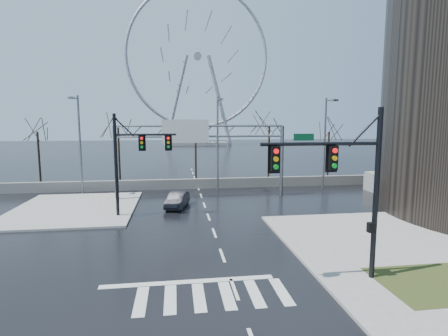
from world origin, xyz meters
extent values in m
plane|color=black|center=(0.00, 0.00, 0.00)|extent=(260.00, 260.00, 0.00)
cube|color=gray|center=(10.00, 2.00, 0.07)|extent=(12.00, 10.00, 0.15)
cube|color=gray|center=(-11.00, 12.00, 0.07)|extent=(10.00, 12.00, 0.15)
cube|color=#283817|center=(9.00, -5.00, 0.15)|extent=(5.00, 4.00, 0.02)
cube|color=slate|center=(0.00, 20.00, 0.55)|extent=(52.00, 0.50, 1.10)
cylinder|color=black|center=(6.50, -4.00, 4.00)|extent=(0.24, 0.24, 8.00)
cylinder|color=black|center=(3.80, -4.00, 6.40)|extent=(5.40, 0.16, 0.16)
cube|color=black|center=(4.30, -4.15, 5.80)|extent=(0.35, 0.28, 1.05)
cube|color=black|center=(1.70, -4.15, 5.80)|extent=(0.35, 0.28, 1.05)
cylinder|color=black|center=(-7.00, 9.00, 4.00)|extent=(0.24, 0.24, 8.00)
cylinder|color=black|center=(-4.70, 9.00, 6.40)|extent=(4.60, 0.16, 0.16)
cube|color=black|center=(-5.00, 8.85, 5.80)|extent=(0.35, 0.28, 1.05)
cube|color=black|center=(-3.00, 8.85, 5.80)|extent=(0.35, 0.28, 1.05)
cylinder|color=slate|center=(-8.00, 15.00, 3.50)|extent=(0.36, 0.36, 7.00)
cylinder|color=slate|center=(8.00, 15.00, 3.50)|extent=(0.36, 0.36, 7.00)
cylinder|color=slate|center=(0.00, 15.00, 7.00)|extent=(16.00, 0.20, 0.20)
cylinder|color=slate|center=(0.00, 15.00, 6.00)|extent=(16.00, 0.20, 0.20)
cube|color=#094324|center=(-1.50, 14.85, 6.50)|extent=(4.20, 0.10, 2.00)
cube|color=silver|center=(-1.50, 14.79, 6.50)|extent=(4.40, 0.02, 2.20)
cylinder|color=slate|center=(-12.00, 18.50, 5.00)|extent=(0.20, 0.20, 10.00)
cylinder|color=slate|center=(-12.00, 17.40, 9.70)|extent=(0.12, 2.20, 0.12)
cube|color=slate|center=(-12.00, 16.40, 9.60)|extent=(0.50, 0.70, 0.18)
cylinder|color=slate|center=(2.00, 18.50, 5.00)|extent=(0.20, 0.20, 10.00)
cylinder|color=slate|center=(2.00, 17.40, 9.70)|extent=(0.12, 2.20, 0.12)
cube|color=slate|center=(2.00, 16.40, 9.60)|extent=(0.50, 0.70, 0.18)
cylinder|color=slate|center=(14.00, 18.50, 5.00)|extent=(0.20, 0.20, 10.00)
cylinder|color=slate|center=(14.00, 17.40, 9.70)|extent=(0.12, 2.20, 0.12)
cube|color=slate|center=(14.00, 16.40, 9.60)|extent=(0.50, 0.70, 0.18)
cylinder|color=black|center=(-18.00, 24.00, 3.15)|extent=(0.24, 0.24, 6.30)
cylinder|color=black|center=(-9.00, 23.50, 3.38)|extent=(0.24, 0.24, 6.75)
cylinder|color=black|center=(0.00, 24.50, 2.93)|extent=(0.24, 0.24, 5.85)
cylinder|color=black|center=(9.00, 23.50, 3.51)|extent=(0.24, 0.24, 7.02)
cylinder|color=black|center=(17.00, 24.00, 3.06)|extent=(0.24, 0.24, 6.12)
cube|color=gray|center=(5.00, 95.00, 0.50)|extent=(18.00, 6.00, 1.00)
torus|color=#B2B2B7|center=(5.00, 95.00, 28.00)|extent=(45.00, 1.00, 45.00)
cylinder|color=#B2B2B7|center=(5.00, 95.00, 28.00)|extent=(2.40, 1.50, 2.40)
cylinder|color=#B2B2B7|center=(-2.00, 95.00, 14.00)|extent=(8.28, 1.20, 28.82)
cylinder|color=#B2B2B7|center=(12.00, 95.00, 14.00)|extent=(8.28, 1.20, 28.82)
imported|color=black|center=(-2.38, 11.54, 0.65)|extent=(2.36, 4.18, 1.30)
camera|label=1|loc=(-2.48, -18.41, 7.33)|focal=28.00mm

